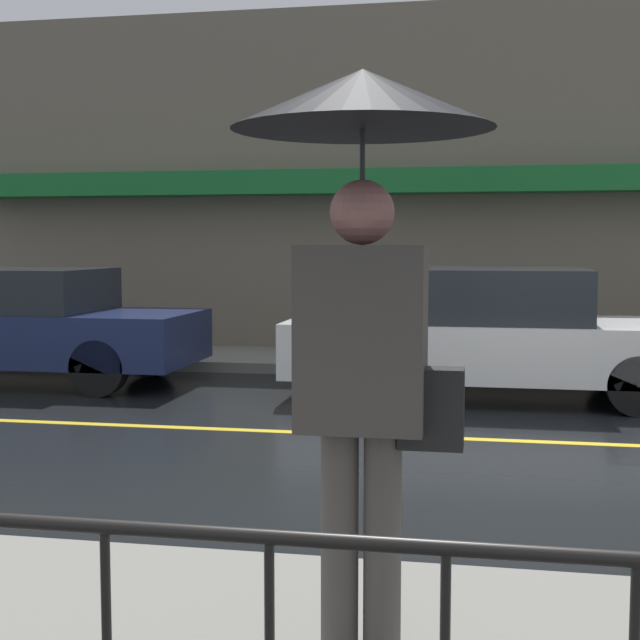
{
  "coord_description": "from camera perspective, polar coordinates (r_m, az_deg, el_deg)",
  "views": [
    {
      "loc": [
        -0.52,
        -7.77,
        1.71
      ],
      "look_at": [
        -1.62,
        -1.9,
        1.19
      ],
      "focal_mm": 50.0,
      "sensor_mm": 36.0,
      "label": 1
    }
  ],
  "objects": [
    {
      "name": "pedestrian",
      "position": [
        3.3,
        2.83,
        6.36
      ],
      "size": [
        0.97,
        0.97,
        2.2
      ],
      "color": "#4C4742",
      "rests_on": "sidewalk_near"
    },
    {
      "name": "car_white",
      "position": [
        10.06,
        10.75,
        -0.77
      ],
      "size": [
        4.52,
        1.9,
        1.44
      ],
      "color": "silver",
      "rests_on": "ground_plane"
    },
    {
      "name": "building_storefront",
      "position": [
        13.3,
        13.0,
        8.59
      ],
      "size": [
        28.0,
        0.85,
        5.18
      ],
      "color": "#706656",
      "rests_on": "ground_plane"
    },
    {
      "name": "ground_plane",
      "position": [
        7.98,
        14.25,
        -7.6
      ],
      "size": [
        80.0,
        80.0,
        0.0
      ],
      "primitive_type": "plane",
      "color": "black"
    },
    {
      "name": "lane_marking",
      "position": [
        7.98,
        14.25,
        -7.57
      ],
      "size": [
        25.2,
        0.12,
        0.01
      ],
      "color": "gold",
      "rests_on": "ground_plane"
    },
    {
      "name": "car_navy",
      "position": [
        11.52,
        -18.61,
        -0.27
      ],
      "size": [
        4.25,
        1.74,
        1.4
      ],
      "color": "#19234C",
      "rests_on": "ground_plane"
    },
    {
      "name": "sidewalk_far",
      "position": [
        12.32,
        12.97,
        -2.86
      ],
      "size": [
        28.0,
        1.89,
        0.14
      ],
      "color": "gray",
      "rests_on": "ground_plane"
    }
  ]
}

